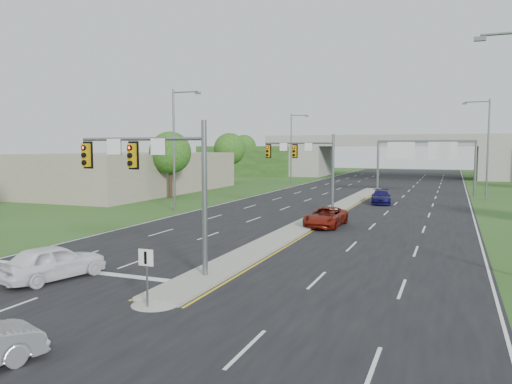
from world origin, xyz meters
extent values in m
plane|color=#264518|center=(0.00, 0.00, 0.00)|extent=(240.00, 240.00, 0.00)
cube|color=black|center=(0.00, 35.00, 0.01)|extent=(24.00, 160.00, 0.02)
cube|color=gray|center=(0.00, 23.00, 0.10)|extent=(2.00, 54.00, 0.16)
cone|color=gray|center=(0.00, -4.00, 0.10)|extent=(2.00, 2.00, 0.16)
cube|color=gold|center=(-1.15, 23.00, 0.03)|extent=(0.12, 54.00, 0.01)
cube|color=gold|center=(1.15, 23.00, 0.03)|extent=(0.12, 54.00, 0.01)
cube|color=silver|center=(-11.80, 35.00, 0.03)|extent=(0.12, 160.00, 0.01)
cube|color=silver|center=(11.80, 35.00, 0.03)|extent=(0.12, 160.00, 0.01)
cube|color=silver|center=(-6.50, -1.00, 0.03)|extent=(10.50, 0.50, 0.01)
cylinder|color=slate|center=(0.00, 0.00, 3.50)|extent=(0.24, 0.24, 7.00)
cylinder|color=slate|center=(-3.25, 0.00, 6.20)|extent=(6.50, 0.16, 0.16)
cube|color=#C0910C|center=(-3.58, -0.25, 5.45)|extent=(0.35, 0.25, 1.10)
cube|color=#C0910C|center=(-6.17, -0.25, 5.45)|extent=(0.35, 0.25, 1.10)
cube|color=black|center=(-3.58, -0.11, 5.45)|extent=(0.55, 0.04, 1.30)
cube|color=black|center=(-6.17, -0.11, 5.45)|extent=(0.55, 0.04, 1.30)
sphere|color=#FF0C05|center=(-3.58, -0.38, 5.80)|extent=(0.20, 0.20, 0.20)
sphere|color=#FF0C05|center=(-6.17, -0.38, 5.80)|extent=(0.20, 0.20, 0.20)
cube|color=white|center=(-4.68, -0.10, 5.85)|extent=(0.75, 0.04, 0.75)
cube|color=white|center=(-2.27, -0.10, 5.85)|extent=(0.75, 0.04, 0.75)
cylinder|color=slate|center=(0.00, 25.00, 3.50)|extent=(0.24, 0.24, 7.00)
cylinder|color=slate|center=(-3.25, 25.00, 6.20)|extent=(6.50, 0.16, 0.16)
cube|color=#C0910C|center=(-3.58, 24.75, 5.45)|extent=(0.35, 0.25, 1.10)
cube|color=#C0910C|center=(-6.17, 24.75, 5.45)|extent=(0.35, 0.25, 1.10)
cube|color=black|center=(-3.58, 24.89, 5.45)|extent=(0.55, 0.04, 1.30)
cube|color=black|center=(-6.17, 24.89, 5.45)|extent=(0.55, 0.04, 1.30)
sphere|color=#FF0C05|center=(-3.58, 24.62, 5.80)|extent=(0.20, 0.20, 0.20)
sphere|color=#FF0C05|center=(-6.17, 24.62, 5.80)|extent=(0.20, 0.20, 0.20)
cube|color=white|center=(-4.68, 24.90, 5.85)|extent=(0.75, 0.04, 0.75)
cube|color=white|center=(-2.27, 24.90, 5.85)|extent=(0.75, 0.04, 0.75)
cylinder|color=slate|center=(0.00, -4.50, 1.10)|extent=(0.08, 0.08, 2.20)
cube|color=white|center=(0.00, -4.55, 1.90)|extent=(0.60, 0.04, 0.60)
cube|color=black|center=(0.00, -4.58, 1.90)|extent=(0.10, 0.02, 0.45)
cylinder|color=slate|center=(1.20, 45.00, 3.30)|extent=(0.28, 0.28, 6.60)
cylinder|color=slate|center=(12.50, 45.00, 3.30)|extent=(0.28, 0.28, 6.60)
cube|color=slate|center=(6.85, 45.00, 6.50)|extent=(11.50, 0.35, 0.35)
cube|color=#0C5419|center=(4.00, 44.80, 5.40)|extent=(3.20, 0.08, 2.00)
cube|color=#0C5419|center=(8.80, 44.80, 5.40)|extent=(3.20, 0.08, 2.00)
cube|color=silver|center=(4.00, 44.75, 5.40)|extent=(3.30, 0.03, 2.10)
cube|color=silver|center=(8.80, 44.75, 5.40)|extent=(3.30, 0.03, 2.10)
cube|color=gray|center=(-17.00, 80.00, 3.00)|extent=(6.00, 12.00, 6.00)
cube|color=gray|center=(17.00, 80.00, 3.00)|extent=(6.00, 12.00, 6.00)
cube|color=#264518|center=(-30.00, 80.00, 3.00)|extent=(20.00, 14.00, 6.00)
cube|color=gray|center=(0.00, 80.00, 6.60)|extent=(50.00, 12.00, 1.20)
cube|color=gray|center=(0.00, 74.20, 7.65)|extent=(50.00, 0.40, 0.90)
cube|color=gray|center=(0.00, 85.80, 7.65)|extent=(50.00, 0.40, 0.90)
cylinder|color=slate|center=(-13.50, 20.00, 5.50)|extent=(0.20, 0.20, 11.00)
cylinder|color=slate|center=(-12.25, 20.00, 10.70)|extent=(2.50, 0.12, 0.12)
cube|color=slate|center=(-11.00, 20.00, 10.55)|extent=(0.50, 0.25, 0.18)
cylinder|color=slate|center=(-13.50, 55.00, 5.50)|extent=(0.20, 0.20, 11.00)
cylinder|color=slate|center=(-12.25, 55.00, 10.70)|extent=(2.50, 0.12, 0.12)
cube|color=slate|center=(-11.00, 55.00, 10.55)|extent=(0.50, 0.25, 0.18)
cylinder|color=slate|center=(12.25, 5.00, 10.70)|extent=(2.50, 0.12, 0.12)
cube|color=slate|center=(11.00, 5.00, 10.55)|extent=(0.50, 0.25, 0.18)
cylinder|color=slate|center=(13.50, 40.00, 5.50)|extent=(0.20, 0.20, 11.00)
cylinder|color=slate|center=(12.25, 40.00, 10.70)|extent=(2.50, 0.12, 0.12)
cube|color=slate|center=(11.00, 40.00, 10.55)|extent=(0.50, 0.25, 0.18)
cylinder|color=#382316|center=(-20.00, 30.00, 2.00)|extent=(0.44, 0.44, 4.00)
sphere|color=#144512|center=(-20.00, 30.00, 5.20)|extent=(4.80, 4.80, 4.80)
cylinder|color=#382316|center=(-24.00, 55.00, 2.12)|extent=(0.44, 0.44, 4.25)
sphere|color=#144512|center=(-24.00, 55.00, 5.53)|extent=(5.20, 5.20, 5.20)
cylinder|color=#382316|center=(-38.00, 94.00, 2.25)|extent=(0.44, 0.44, 4.50)
sphere|color=#144512|center=(-38.00, 94.00, 5.85)|extent=(6.00, 6.00, 6.00)
cylinder|color=#382316|center=(-24.00, 94.00, 2.12)|extent=(0.44, 0.44, 4.25)
sphere|color=#144512|center=(-24.00, 94.00, 5.53)|extent=(5.60, 5.60, 5.60)
cube|color=gray|center=(-30.00, 35.00, 2.50)|extent=(18.00, 30.00, 5.00)
imported|color=white|center=(-6.10, -2.65, 0.81)|extent=(2.99, 4.95, 1.58)
imported|color=maroon|center=(1.50, 16.22, 0.73)|extent=(2.51, 5.16, 1.41)
imported|color=#0D0B42|center=(3.27, 32.87, 0.71)|extent=(2.55, 4.95, 1.37)
camera|label=1|loc=(10.10, -19.36, 5.83)|focal=35.00mm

